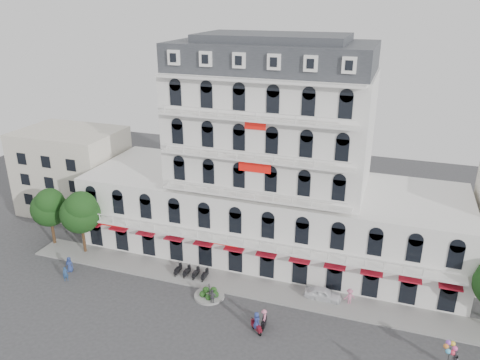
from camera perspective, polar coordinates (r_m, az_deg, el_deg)
name	(u,v)px	position (r m, az deg, el deg)	size (l,w,h in m)	color
ground	(214,340)	(45.48, -3.14, -18.88)	(120.00, 120.00, 0.00)	#38383A
sidewalk	(245,286)	(52.15, 0.66, -12.78)	(53.00, 4.00, 0.16)	gray
main_building	(270,174)	(55.29, 3.66, 0.79)	(45.00, 15.00, 25.80)	silver
flank_building_west	(73,171)	(71.72, -19.69, 1.07)	(14.00, 10.00, 12.00)	beige
traffic_island	(209,295)	(50.63, -3.77, -13.77)	(3.20, 3.20, 1.60)	gray
parked_scooter_row	(191,277)	(54.05, -5.94, -11.66)	(4.40, 1.80, 1.10)	black
tree_west_outer	(49,206)	(62.43, -22.25, -2.94)	(4.50, 4.48, 7.76)	#382314
tree_west_inner	(80,211)	(58.90, -18.91, -3.56)	(4.76, 4.76, 8.25)	#382314
parked_car	(323,294)	(50.71, 10.09, -13.49)	(1.54, 3.83, 1.31)	white
rider_east	(256,322)	(45.58, 2.02, -16.95)	(1.36, 1.25, 2.21)	maroon
rider_center	(264,318)	(46.24, 2.95, -16.48)	(0.66, 1.70, 1.96)	black
pedestrian_left	(69,264)	(57.66, -20.08, -9.63)	(0.90, 0.58, 1.83)	navy
pedestrian_mid	(212,297)	(49.18, -3.38, -14.06)	(1.03, 0.43, 1.77)	#504E55
pedestrian_right	(349,297)	(50.36, 13.20, -13.69)	(1.17, 0.67, 1.81)	#C5688B
pedestrian_far	(66,274)	(56.14, -20.49, -10.68)	(0.61, 0.40, 1.67)	navy
balloon_vendor	(453,357)	(45.54, 24.52, -19.05)	(1.41, 1.35, 2.45)	#5C5B63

